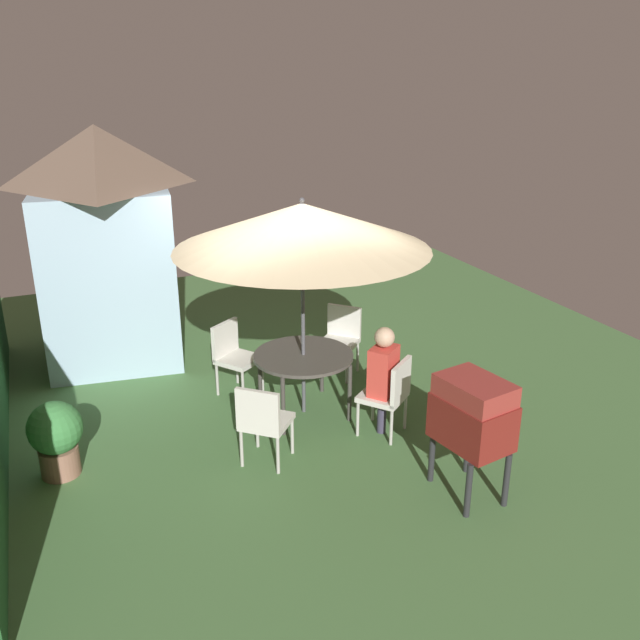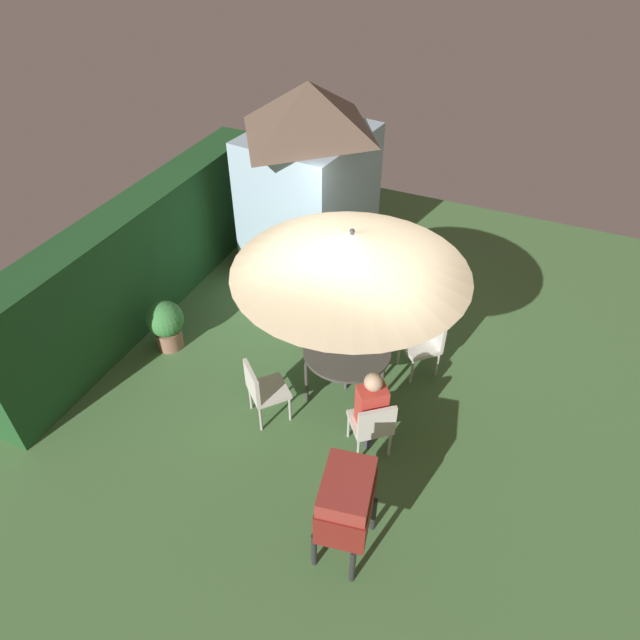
{
  "view_description": "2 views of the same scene",
  "coord_description": "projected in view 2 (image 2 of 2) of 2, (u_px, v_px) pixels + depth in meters",
  "views": [
    {
      "loc": [
        -7.13,
        2.58,
        3.91
      ],
      "look_at": [
        -0.58,
        -0.21,
        1.19
      ],
      "focal_mm": 38.29,
      "sensor_mm": 36.0,
      "label": 1
    },
    {
      "loc": [
        -5.41,
        -1.88,
        5.7
      ],
      "look_at": [
        -0.36,
        0.36,
        1.04
      ],
      "focal_mm": 31.13,
      "sensor_mm": 36.0,
      "label": 2
    }
  ],
  "objects": [
    {
      "name": "chair_toward_house",
      "position": [
        262.0,
        389.0,
        7.01
      ],
      "size": [
        0.65,
        0.65,
        0.9
      ],
      "color": "silver",
      "rests_on": "ground"
    },
    {
      "name": "patio_table",
      "position": [
        347.0,
        353.0,
        7.28
      ],
      "size": [
        1.16,
        1.16,
        0.74
      ],
      "color": "#47423D",
      "rests_on": "ground"
    },
    {
      "name": "person_in_red",
      "position": [
        372.0,
        404.0,
        6.47
      ],
      "size": [
        0.4,
        0.42,
        1.26
      ],
      "color": "#CC3D33",
      "rests_on": "ground"
    },
    {
      "name": "bbq_grill",
      "position": [
        346.0,
        501.0,
        5.42
      ],
      "size": [
        0.78,
        0.61,
        1.2
      ],
      "color": "maroon",
      "rests_on": "ground"
    },
    {
      "name": "hedge_backdrop",
      "position": [
        143.0,
        258.0,
        8.52
      ],
      "size": [
        6.06,
        0.65,
        1.88
      ],
      "color": "#1E4C23",
      "rests_on": "ground"
    },
    {
      "name": "chair_near_shed",
      "position": [
        373.0,
        424.0,
        6.57
      ],
      "size": [
        0.65,
        0.65,
        0.9
      ],
      "color": "silver",
      "rests_on": "ground"
    },
    {
      "name": "chair_far_side",
      "position": [
        426.0,
        341.0,
        7.69
      ],
      "size": [
        0.65,
        0.65,
        0.9
      ],
      "color": "silver",
      "rests_on": "ground"
    },
    {
      "name": "ground_plane",
      "position": [
        353.0,
        367.0,
        8.04
      ],
      "size": [
        11.0,
        11.0,
        0.0
      ],
      "primitive_type": "plane",
      "color": "#47703D"
    },
    {
      "name": "potted_plant_by_shed",
      "position": [
        166.0,
        323.0,
        8.1
      ],
      "size": [
        0.54,
        0.54,
        0.79
      ],
      "color": "#936651",
      "rests_on": "ground"
    },
    {
      "name": "chair_toward_hedge",
      "position": [
        330.0,
        313.0,
        8.15
      ],
      "size": [
        0.65,
        0.64,
        0.9
      ],
      "color": "silver",
      "rests_on": "ground"
    },
    {
      "name": "patio_umbrella",
      "position": [
        351.0,
        253.0,
        6.27
      ],
      "size": [
        2.81,
        2.81,
        2.55
      ],
      "color": "#4C4C51",
      "rests_on": "ground"
    },
    {
      "name": "garden_shed",
      "position": [
        309.0,
        178.0,
        9.12
      ],
      "size": [
        2.32,
        2.04,
        3.15
      ],
      "color": "#9EBCD1",
      "rests_on": "ground"
    }
  ]
}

